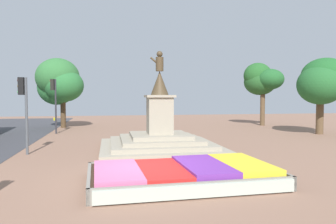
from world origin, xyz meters
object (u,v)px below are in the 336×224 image
traffic_light_mid_block (24,101)px  flower_planter (185,174)px  statue_monument (160,135)px  traffic_light_far_corner (54,96)px

traffic_light_mid_block → flower_planter: bearing=-44.6°
traffic_light_mid_block → statue_monument: bearing=5.7°
flower_planter → traffic_light_mid_block: size_ratio=1.67×
traffic_light_far_corner → statue_monument: bearing=-50.7°
flower_planter → traffic_light_far_corner: bearing=112.9°
statue_monument → traffic_light_far_corner: 10.25m
statue_monument → flower_planter: bearing=-92.1°
traffic_light_mid_block → traffic_light_far_corner: (0.01, 8.41, 0.18)m
flower_planter → traffic_light_far_corner: size_ratio=1.52×
flower_planter → traffic_light_mid_block: bearing=135.4°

